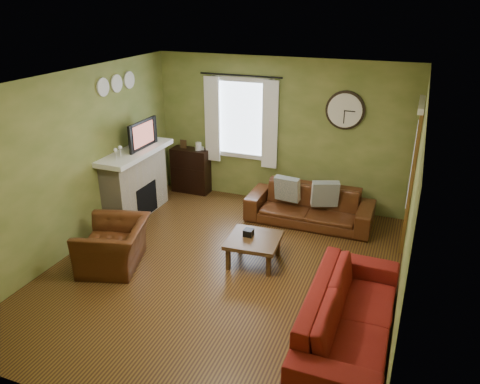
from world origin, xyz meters
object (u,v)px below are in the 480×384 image
(bookshelf, at_px, (191,170))
(coffee_table, at_px, (254,250))
(sofa_brown, at_px, (309,206))
(armchair, at_px, (114,245))
(sofa_red, at_px, (350,316))

(bookshelf, relative_size, coffee_table, 1.19)
(bookshelf, relative_size, sofa_brown, 0.42)
(armchair, bearing_deg, sofa_brown, 119.29)
(bookshelf, height_order, sofa_brown, bookshelf)
(armchair, bearing_deg, bookshelf, 167.53)
(armchair, bearing_deg, sofa_red, 66.24)
(sofa_brown, bearing_deg, armchair, -133.70)
(armchair, height_order, coffee_table, armchair)
(bookshelf, xyz_separation_m, armchair, (0.22, -2.83, -0.11))
(sofa_brown, height_order, coffee_table, sofa_brown)
(sofa_brown, distance_m, sofa_red, 2.93)
(sofa_red, distance_m, armchair, 3.34)
(sofa_red, bearing_deg, bookshelf, 47.69)
(armchair, bearing_deg, coffee_table, 96.74)
(sofa_brown, relative_size, sofa_red, 0.91)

